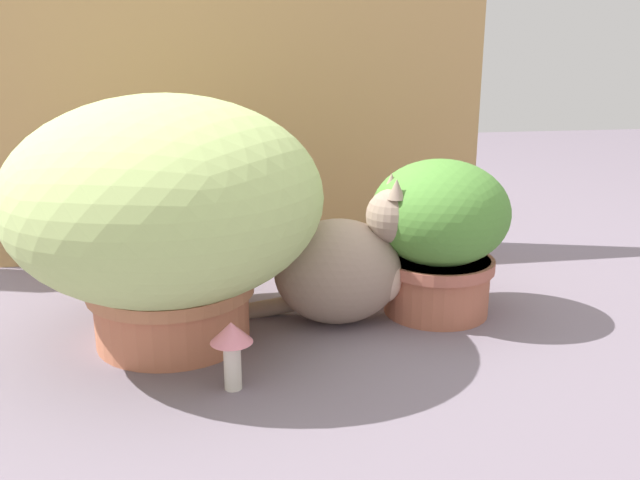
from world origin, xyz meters
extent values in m
plane|color=slate|center=(0.00, 0.00, 0.00)|extent=(6.00, 6.00, 0.00)
cube|color=tan|center=(0.05, 0.58, 0.37)|extent=(1.29, 0.03, 0.74)
cylinder|color=#C06F4F|center=(-0.13, 0.04, 0.06)|extent=(0.29, 0.29, 0.12)
cylinder|color=#BB7651|center=(-0.13, 0.04, 0.11)|extent=(0.32, 0.32, 0.02)
ellipsoid|color=#B1CB77|center=(-0.13, 0.04, 0.28)|extent=(0.58, 0.58, 0.38)
cylinder|color=#B1644B|center=(0.42, 0.09, 0.06)|extent=(0.22, 0.22, 0.12)
cylinder|color=#B06150|center=(0.42, 0.09, 0.11)|extent=(0.24, 0.24, 0.02)
ellipsoid|color=#508C37|center=(0.42, 0.09, 0.22)|extent=(0.29, 0.29, 0.22)
ellipsoid|color=gray|center=(0.20, 0.07, 0.11)|extent=(0.28, 0.20, 0.22)
ellipsoid|color=beige|center=(0.30, 0.06, 0.10)|extent=(0.08, 0.11, 0.11)
sphere|color=gray|center=(0.31, 0.06, 0.23)|extent=(0.12, 0.12, 0.11)
cone|color=gray|center=(0.31, 0.09, 0.29)|extent=(0.04, 0.04, 0.04)
cone|color=gray|center=(0.31, 0.03, 0.29)|extent=(0.04, 0.04, 0.04)
cylinder|color=gray|center=(0.09, 0.12, 0.02)|extent=(0.19, 0.06, 0.07)
cylinder|color=silver|center=(-0.03, -0.18, 0.04)|extent=(0.03, 0.03, 0.08)
cone|color=pink|center=(-0.03, -0.18, 0.10)|extent=(0.07, 0.07, 0.03)
camera|label=1|loc=(-0.05, -1.21, 0.56)|focal=38.02mm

